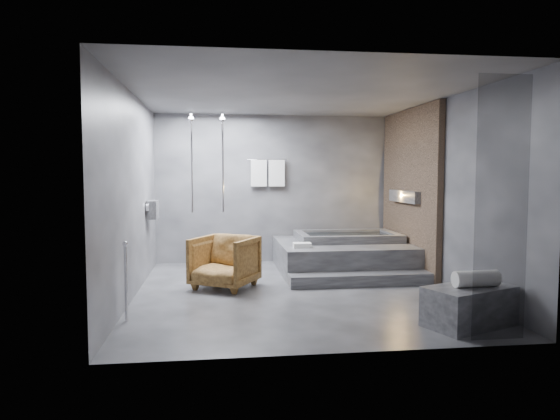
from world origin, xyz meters
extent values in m
plane|color=#2E2E31|center=(0.00, 0.00, 0.00)|extent=(5.00, 5.00, 0.00)
cube|color=#4D4D50|center=(0.00, 0.00, 2.80)|extent=(4.50, 5.00, 0.04)
cube|color=#38393E|center=(0.00, 2.50, 1.40)|extent=(4.50, 0.04, 2.80)
cube|color=#38393E|center=(0.00, -2.50, 1.40)|extent=(4.50, 0.04, 2.80)
cube|color=#38393E|center=(-2.25, 0.00, 1.40)|extent=(0.04, 5.00, 2.80)
cube|color=#38393E|center=(2.25, 0.00, 1.40)|extent=(0.04, 5.00, 2.80)
cube|color=#907054|center=(2.19, 1.25, 1.40)|extent=(0.10, 2.40, 2.78)
cube|color=#FF9938|center=(2.11, 1.25, 1.30)|extent=(0.14, 1.20, 0.20)
cube|color=gray|center=(-2.16, 1.40, 1.10)|extent=(0.16, 0.42, 0.30)
imported|color=beige|center=(-2.15, 1.30, 1.05)|extent=(0.08, 0.08, 0.21)
imported|color=beige|center=(-2.15, 1.50, 1.03)|extent=(0.07, 0.07, 0.15)
cylinder|color=silver|center=(-1.00, 2.05, 1.90)|extent=(0.04, 0.04, 1.80)
cylinder|color=silver|center=(-1.55, 2.05, 1.90)|extent=(0.04, 0.04, 1.80)
cylinder|color=silver|center=(-0.15, 2.44, 1.95)|extent=(0.75, 0.02, 0.02)
cube|color=white|center=(-0.32, 2.42, 1.70)|extent=(0.30, 0.06, 0.50)
cube|color=white|center=(0.02, 2.42, 1.70)|extent=(0.30, 0.06, 0.50)
cylinder|color=silver|center=(-2.15, -1.20, 0.45)|extent=(0.04, 0.04, 0.90)
cube|color=black|center=(1.65, -2.45, 1.35)|extent=(0.55, 0.01, 2.60)
cube|color=#333336|center=(1.05, 1.45, 0.25)|extent=(2.20, 2.00, 0.50)
cube|color=#333336|center=(1.05, 0.27, 0.09)|extent=(2.20, 0.36, 0.18)
cube|color=#38383B|center=(1.67, -1.85, 0.22)|extent=(1.12, 0.87, 0.44)
imported|color=#4C2F13|center=(-1.00, 0.37, 0.39)|extent=(1.14, 1.15, 0.77)
cylinder|color=white|center=(1.73, -1.87, 0.53)|extent=(0.52, 0.21, 0.18)
cube|color=silver|center=(0.25, 0.90, 0.54)|extent=(0.29, 0.22, 0.08)
camera|label=1|loc=(-1.11, -6.99, 1.70)|focal=32.00mm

